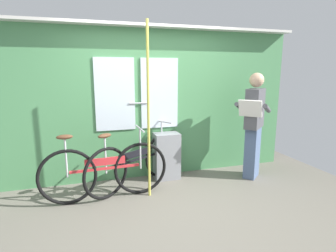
{
  "coord_description": "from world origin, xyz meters",
  "views": [
    {
      "loc": [
        -1.0,
        -2.95,
        1.7
      ],
      "look_at": [
        0.1,
        0.63,
        0.96
      ],
      "focal_mm": 29.19,
      "sensor_mm": 36.0,
      "label": 1
    }
  ],
  "objects_px": {
    "bicycle_leaning_behind": "(136,162)",
    "trash_bin_by_wall": "(167,156)",
    "passenger_reading_newspaper": "(254,124)",
    "handrail_pole": "(148,112)",
    "bicycle_near_door": "(105,171)"
  },
  "relations": [
    {
      "from": "bicycle_leaning_behind",
      "to": "passenger_reading_newspaper",
      "type": "relative_size",
      "value": 0.93
    },
    {
      "from": "bicycle_leaning_behind",
      "to": "trash_bin_by_wall",
      "type": "bearing_deg",
      "value": -11.96
    },
    {
      "from": "bicycle_leaning_behind",
      "to": "trash_bin_by_wall",
      "type": "distance_m",
      "value": 0.56
    },
    {
      "from": "bicycle_near_door",
      "to": "bicycle_leaning_behind",
      "type": "height_order",
      "value": "bicycle_near_door"
    },
    {
      "from": "bicycle_near_door",
      "to": "bicycle_leaning_behind",
      "type": "relative_size",
      "value": 1.09
    },
    {
      "from": "bicycle_near_door",
      "to": "trash_bin_by_wall",
      "type": "xyz_separation_m",
      "value": [
        1.0,
        0.47,
        -0.02
      ]
    },
    {
      "from": "handrail_pole",
      "to": "passenger_reading_newspaper",
      "type": "bearing_deg",
      "value": 6.07
    },
    {
      "from": "handrail_pole",
      "to": "trash_bin_by_wall",
      "type": "bearing_deg",
      "value": 52.7
    },
    {
      "from": "passenger_reading_newspaper",
      "to": "handrail_pole",
      "type": "distance_m",
      "value": 1.79
    },
    {
      "from": "trash_bin_by_wall",
      "to": "passenger_reading_newspaper",
      "type": "bearing_deg",
      "value": -14.87
    },
    {
      "from": "trash_bin_by_wall",
      "to": "bicycle_leaning_behind",
      "type": "bearing_deg",
      "value": -160.63
    },
    {
      "from": "bicycle_leaning_behind",
      "to": "trash_bin_by_wall",
      "type": "relative_size",
      "value": 2.11
    },
    {
      "from": "bicycle_near_door",
      "to": "handrail_pole",
      "type": "distance_m",
      "value": 0.98
    },
    {
      "from": "trash_bin_by_wall",
      "to": "handrail_pole",
      "type": "relative_size",
      "value": 0.32
    },
    {
      "from": "passenger_reading_newspaper",
      "to": "handrail_pole",
      "type": "xyz_separation_m",
      "value": [
        -1.76,
        -0.19,
        0.28
      ]
    }
  ]
}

